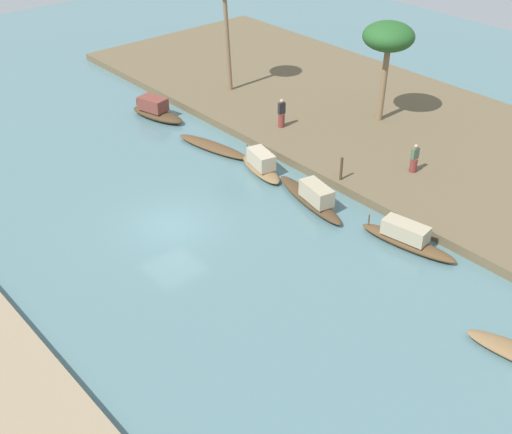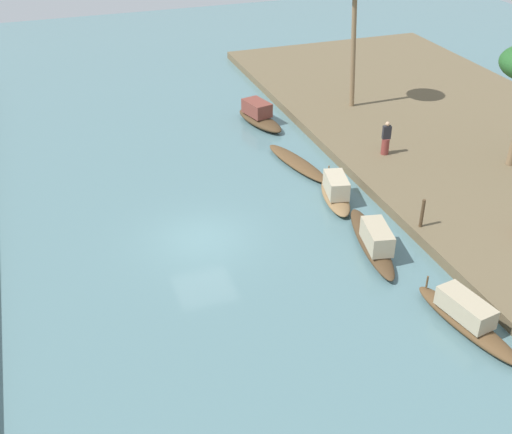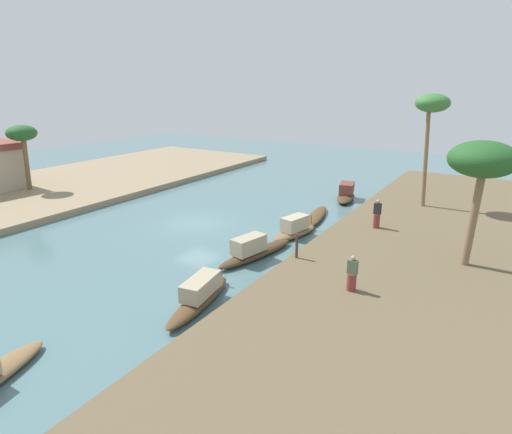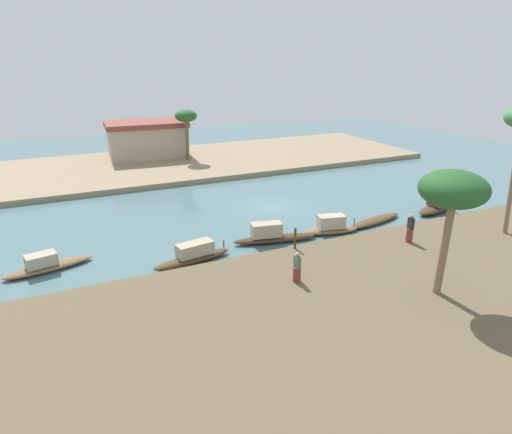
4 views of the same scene
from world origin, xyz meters
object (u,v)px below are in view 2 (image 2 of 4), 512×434
(sampan_with_red_awning, at_px, (466,317))
(sampan_foreground, at_px, (373,240))
(sampan_with_tall_canopy, at_px, (297,163))
(mooring_post, at_px, (422,213))
(sampan_downstream_large, at_px, (259,116))
(sampan_open_hull, at_px, (336,192))
(person_on_near_bank, at_px, (386,141))

(sampan_with_red_awning, relative_size, sampan_foreground, 0.89)
(sampan_with_tall_canopy, height_order, mooring_post, mooring_post)
(sampan_with_red_awning, xyz_separation_m, sampan_downstream_large, (18.89, 0.71, 0.04))
(sampan_downstream_large, bearing_deg, sampan_open_hull, 168.01)
(sampan_with_red_awning, height_order, person_on_near_bank, person_on_near_bank)
(mooring_post, bearing_deg, sampan_downstream_large, 9.94)
(sampan_with_red_awning, xyz_separation_m, sampan_foreground, (5.25, 0.70, 0.01))
(sampan_with_tall_canopy, bearing_deg, sampan_with_red_awning, 171.23)
(sampan_with_red_awning, bearing_deg, sampan_with_tall_canopy, -6.77)
(sampan_foreground, height_order, sampan_downstream_large, sampan_downstream_large)
(sampan_downstream_large, height_order, mooring_post, mooring_post)
(sampan_with_tall_canopy, bearing_deg, sampan_foreground, 168.17)
(sampan_with_red_awning, height_order, mooring_post, mooring_post)
(sampan_foreground, relative_size, person_on_near_bank, 3.07)
(person_on_near_bank, height_order, mooring_post, person_on_near_bank)
(sampan_with_red_awning, distance_m, sampan_foreground, 5.30)
(sampan_with_red_awning, xyz_separation_m, person_on_near_bank, (12.17, -3.63, 0.74))
(sampan_with_tall_canopy, distance_m, sampan_open_hull, 3.84)
(sampan_open_hull, height_order, sampan_foreground, sampan_foreground)
(sampan_with_tall_canopy, relative_size, person_on_near_bank, 2.89)
(person_on_near_bank, bearing_deg, sampan_open_hull, -135.46)
(sampan_with_tall_canopy, xyz_separation_m, person_on_near_bank, (-1.03, -4.32, 1.00))
(sampan_with_tall_canopy, height_order, person_on_near_bank, person_on_near_bank)
(person_on_near_bank, bearing_deg, sampan_with_tall_canopy, 176.50)
(person_on_near_bank, distance_m, mooring_post, 6.92)
(sampan_downstream_large, distance_m, person_on_near_bank, 8.03)
(mooring_post, bearing_deg, sampan_with_red_awning, 163.62)
(sampan_foreground, relative_size, mooring_post, 4.24)
(sampan_downstream_large, bearing_deg, sampan_with_red_awning, 168.28)
(sampan_open_hull, height_order, sampan_downstream_large, sampan_downstream_large)
(sampan_open_hull, height_order, sampan_with_red_awning, sampan_open_hull)
(sampan_open_hull, bearing_deg, sampan_foreground, -171.51)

